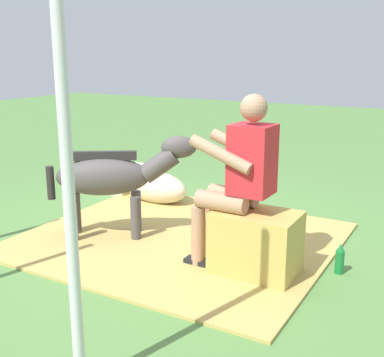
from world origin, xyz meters
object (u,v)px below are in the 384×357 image
hay_bale (256,244)px  person_seated (238,175)px  pony_standing (113,177)px  pony_lying (147,184)px  tent_pole_left (67,167)px  soda_bottle (340,259)px

hay_bale → person_seated: 0.54m
person_seated → pony_standing: person_seated is taller
hay_bale → pony_lying: 2.21m
tent_pole_left → soda_bottle: bearing=-111.8°
hay_bale → pony_standing: (1.42, -0.09, 0.33)m
person_seated → pony_standing: bearing=-4.0°
pony_standing → soda_bottle: size_ratio=4.90×
person_seated → tent_pole_left: (0.09, 1.70, 0.40)m
pony_lying → tent_pole_left: tent_pole_left is taller
pony_lying → hay_bale: bearing=146.5°
person_seated → pony_lying: (1.68, -1.22, -0.58)m
hay_bale → pony_lying: bearing=-33.5°
soda_bottle → pony_standing: bearing=7.2°
person_seated → pony_standing: (1.26, -0.09, -0.19)m
pony_standing → soda_bottle: (-1.98, -0.25, -0.46)m
hay_bale → soda_bottle: (-0.56, -0.34, -0.13)m
pony_lying → tent_pole_left: size_ratio=0.58×
hay_bale → pony_lying: hay_bale is taller
pony_standing → pony_lying: pony_standing is taller
pony_standing → tent_pole_left: bearing=123.3°
hay_bale → tent_pole_left: tent_pole_left is taller
pony_standing → hay_bale: bearing=176.4°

